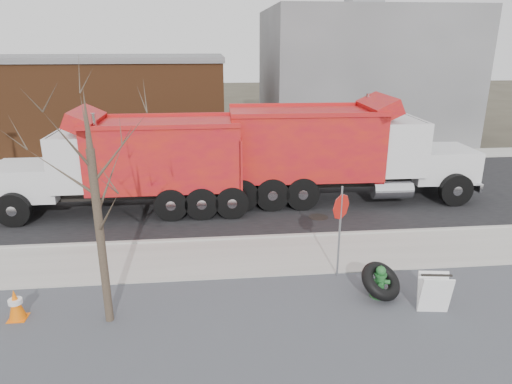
{
  "coord_description": "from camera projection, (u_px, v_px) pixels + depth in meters",
  "views": [
    {
      "loc": [
        -0.8,
        -11.81,
        6.05
      ],
      "look_at": [
        0.62,
        2.15,
        1.4
      ],
      "focal_mm": 32.0,
      "sensor_mm": 36.0,
      "label": 1
    }
  ],
  "objects": [
    {
      "name": "dump_truck_red_b",
      "position": [
        132.0,
        161.0,
        16.52
      ],
      "size": [
        9.04,
        2.63,
        3.79
      ],
      "rotation": [
        0.0,
        0.0,
        3.14
      ],
      "color": "black",
      "rests_on": "ground"
    },
    {
      "name": "far_sidewalk",
      "position": [
        226.0,
        159.0,
        24.46
      ],
      "size": [
        60.0,
        2.0,
        0.06
      ],
      "primitive_type": "cube",
      "color": "#9E9B93",
      "rests_on": "ground"
    },
    {
      "name": "road",
      "position": [
        231.0,
        193.0,
        19.08
      ],
      "size": [
        60.0,
        9.4,
        0.02
      ],
      "primitive_type": "cube",
      "color": "black",
      "rests_on": "ground"
    },
    {
      "name": "sandwich_board",
      "position": [
        434.0,
        293.0,
        10.53
      ],
      "size": [
        0.75,
        0.53,
        0.97
      ],
      "rotation": [
        0.0,
        0.0,
        -0.14
      ],
      "color": "white",
      "rests_on": "ground"
    },
    {
      "name": "ground",
      "position": [
        242.0,
        262.0,
        13.13
      ],
      "size": [
        120.0,
        120.0,
        0.0
      ],
      "primitive_type": "plane",
      "color": "#383328",
      "rests_on": "ground"
    },
    {
      "name": "curb",
      "position": [
        239.0,
        238.0,
        14.58
      ],
      "size": [
        60.0,
        0.15,
        0.11
      ],
      "primitive_type": "cube",
      "color": "#9E9B93",
      "rests_on": "ground"
    },
    {
      "name": "gravel_verge",
      "position": [
        254.0,
        336.0,
        9.82
      ],
      "size": [
        60.0,
        5.0,
        0.03
      ],
      "primitive_type": "cube",
      "color": "slate",
      "rests_on": "ground"
    },
    {
      "name": "traffic_cone_far",
      "position": [
        16.0,
        305.0,
        10.3
      ],
      "size": [
        0.4,
        0.4,
        0.77
      ],
      "color": "orange",
      "rests_on": "ground"
    },
    {
      "name": "bare_tree",
      "position": [
        94.0,
        183.0,
        9.33
      ],
      "size": [
        3.2,
        3.2,
        5.2
      ],
      "color": "#382D23",
      "rests_on": "ground"
    },
    {
      "name": "sidewalk",
      "position": [
        241.0,
        257.0,
        13.36
      ],
      "size": [
        60.0,
        2.5,
        0.06
      ],
      "primitive_type": "cube",
      "color": "#9E9B93",
      "rests_on": "ground"
    },
    {
      "name": "dump_truck_red_a",
      "position": [
        339.0,
        149.0,
        17.84
      ],
      "size": [
        10.17,
        2.99,
        4.04
      ],
      "rotation": [
        0.0,
        0.0,
        -0.02
      ],
      "color": "black",
      "rests_on": "ground"
    },
    {
      "name": "building_brick",
      "position": [
        55.0,
        101.0,
        27.39
      ],
      "size": [
        20.2,
        8.2,
        5.3
      ],
      "color": "brown",
      "rests_on": "ground"
    },
    {
      "name": "fire_hydrant",
      "position": [
        380.0,
        283.0,
        11.22
      ],
      "size": [
        0.49,
        0.48,
        0.85
      ],
      "rotation": [
        0.0,
        0.0,
        -0.28
      ],
      "color": "#2A7037",
      "rests_on": "ground"
    },
    {
      "name": "building_grey",
      "position": [
        359.0,
        74.0,
        29.74
      ],
      "size": [
        12.0,
        10.0,
        8.0
      ],
      "color": "gray",
      "rests_on": "ground"
    },
    {
      "name": "truck_tire",
      "position": [
        381.0,
        281.0,
        11.17
      ],
      "size": [
        1.41,
        1.4,
        0.87
      ],
      "color": "black",
      "rests_on": "ground"
    },
    {
      "name": "stop_sign",
      "position": [
        341.0,
        216.0,
        11.78
      ],
      "size": [
        0.56,
        0.46,
        2.56
      ],
      "rotation": [
        0.0,
        0.0,
        0.29
      ],
      "color": "gray",
      "rests_on": "ground"
    }
  ]
}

